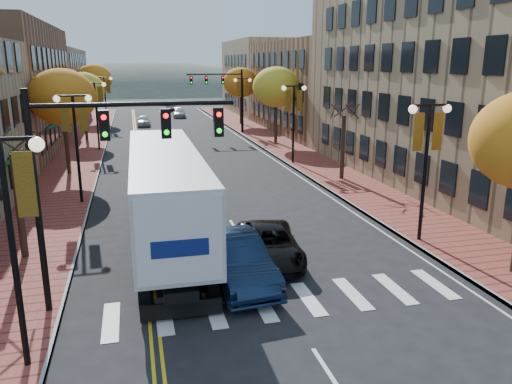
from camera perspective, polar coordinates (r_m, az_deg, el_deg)
ground at (r=15.31m, az=5.33°, el=-15.70°), size 200.00×200.00×0.00m
sidewalk_left at (r=45.81m, az=-19.42°, el=4.15°), size 4.00×85.00×0.15m
sidewalk_right at (r=47.55m, az=2.76°, el=5.32°), size 4.00×85.00×0.15m
building_left_far at (r=74.56m, az=-24.05°, el=11.07°), size 12.00×26.00×9.50m
building_right_near at (r=36.58m, az=25.71°, el=12.86°), size 15.00×28.00×15.00m
building_right_mid at (r=59.17m, az=9.15°, el=11.77°), size 15.00×24.00×10.00m
building_right_far at (r=79.86m, az=2.88°, el=12.97°), size 15.00×20.00×11.00m
tree_left_a at (r=21.63m, az=-25.45°, el=-1.48°), size 0.28×0.28×4.20m
tree_left_b at (r=36.79m, az=-21.28°, el=10.08°), size 4.48×4.48×7.21m
tree_left_c at (r=52.70m, az=-19.18°, el=10.90°), size 4.16×4.16×6.69m
tree_left_d at (r=70.62m, az=-18.00°, el=12.17°), size 4.61×4.61×7.42m
tree_right_b at (r=33.75m, az=9.88°, el=5.06°), size 0.28×0.28×4.20m
tree_right_c at (r=48.42m, az=2.32°, el=11.89°), size 4.48×4.48×7.21m
tree_right_d at (r=63.93m, az=-1.78°, el=12.40°), size 4.35×4.35×7.00m
lamp_left_a at (r=13.25m, az=-26.50°, el=-1.91°), size 1.96×0.36×6.05m
lamp_left_b at (r=28.81m, az=-19.96°, el=6.91°), size 1.96×0.36×6.05m
lamp_left_c at (r=46.67m, az=-17.85°, el=9.69°), size 1.96×0.36×6.05m
lamp_left_d at (r=64.61m, az=-16.89°, el=10.93°), size 1.96×0.36×6.05m
lamp_right_a at (r=22.27m, az=18.95°, el=4.98°), size 1.96×0.36×6.05m
lamp_right_b at (r=38.52m, az=4.33°, el=9.45°), size 1.96×0.36×6.05m
lamp_right_c at (r=55.86m, az=-1.53°, el=11.06°), size 1.96×0.36×6.05m
traffic_mast_near at (r=15.72m, az=-17.31°, el=3.73°), size 6.10×0.35×7.00m
traffic_mast_far at (r=55.42m, az=-3.62°, el=11.67°), size 6.10×0.34×7.00m
semi_truck at (r=22.50m, az=-10.50°, el=0.82°), size 2.84×16.77×4.19m
navy_sedan at (r=18.00m, az=-2.44°, el=-7.70°), size 2.39×5.51×1.76m
black_suv at (r=19.95m, az=1.50°, el=-5.99°), size 2.92×5.28×1.40m
car_far_white at (r=64.75m, az=-12.71°, el=7.98°), size 1.78×3.99×1.33m
car_far_silver at (r=74.07m, az=-8.77°, el=8.92°), size 2.12×4.44×1.25m
car_far_oncoming at (r=85.44m, az=-9.67°, el=9.71°), size 2.13×4.78×1.52m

